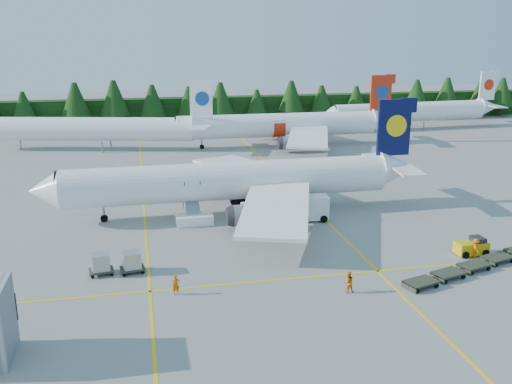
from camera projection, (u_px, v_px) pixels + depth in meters
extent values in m
plane|color=gray|center=(295.00, 252.00, 55.20)|extent=(320.00, 320.00, 0.00)
cube|color=yellow|center=(144.00, 202.00, 71.27)|extent=(0.25, 120.00, 0.01)
cube|color=yellow|center=(298.00, 193.00, 75.22)|extent=(0.25, 120.00, 0.01)
cube|color=yellow|center=(313.00, 277.00, 49.55)|extent=(80.00, 0.25, 0.01)
cube|color=black|center=(199.00, 110.00, 131.61)|extent=(220.00, 4.00, 6.00)
cylinder|color=white|center=(228.00, 181.00, 65.83)|extent=(37.35, 4.79, 4.39)
cone|color=white|center=(45.00, 191.00, 61.64)|extent=(3.12, 4.42, 4.39)
cube|color=#080D3B|center=(394.00, 127.00, 68.55)|extent=(4.17, 0.43, 6.80)
cube|color=white|center=(241.00, 167.00, 75.46)|extent=(11.49, 17.70, 1.24)
cylinder|color=gray|center=(229.00, 185.00, 72.63)|extent=(3.76, 2.34, 2.30)
cube|color=white|center=(276.00, 208.00, 57.93)|extent=(11.20, 17.67, 1.24)
cylinder|color=gray|center=(249.00, 215.00, 60.67)|extent=(3.76, 2.34, 2.30)
cylinder|color=gray|center=(104.00, 214.00, 63.71)|extent=(0.26, 0.26, 1.87)
cylinder|color=white|center=(277.00, 125.00, 105.17)|extent=(36.95, 4.60, 4.34)
cone|color=white|center=(168.00, 129.00, 101.36)|extent=(3.07, 4.36, 4.34)
cube|color=red|center=(381.00, 93.00, 107.54)|extent=(4.13, 0.41, 6.73)
cube|color=white|center=(282.00, 121.00, 114.68)|extent=(11.14, 17.50, 1.23)
cylinder|color=gray|center=(275.00, 131.00, 111.91)|extent=(3.71, 2.31, 2.28)
cube|color=white|center=(308.00, 137.00, 97.27)|extent=(11.32, 17.51, 1.23)
cylinder|color=gray|center=(291.00, 143.00, 100.03)|extent=(3.71, 2.31, 2.28)
cylinder|color=gray|center=(202.00, 144.00, 103.31)|extent=(0.26, 0.26, 1.85)
cylinder|color=white|center=(94.00, 129.00, 101.84)|extent=(35.65, 12.02, 4.19)
cube|color=white|center=(201.00, 100.00, 100.08)|extent=(3.96, 1.24, 6.49)
cylinder|color=gray|center=(21.00, 145.00, 102.87)|extent=(0.25, 0.25, 1.68)
cylinder|color=white|center=(410.00, 112.00, 123.99)|extent=(35.25, 6.31, 4.12)
cone|color=white|center=(329.00, 115.00, 119.13)|extent=(3.14, 4.30, 4.12)
cube|color=white|center=(488.00, 86.00, 127.47)|extent=(3.93, 0.61, 6.39)
cylinder|color=gray|center=(353.00, 128.00, 121.37)|extent=(0.25, 0.25, 1.65)
cube|color=white|center=(194.00, 220.00, 63.01)|extent=(4.10, 2.23, 1.06)
cube|color=gray|center=(192.00, 200.00, 64.35)|extent=(1.64, 3.88, 2.85)
cube|color=gray|center=(189.00, 185.00, 65.80)|extent=(1.76, 1.20, 0.12)
cube|color=white|center=(285.00, 212.00, 63.96)|extent=(2.19, 2.19, 2.10)
cube|color=black|center=(285.00, 208.00, 63.83)|extent=(1.88, 2.06, 0.90)
cube|color=white|center=(312.00, 207.00, 64.15)|extent=(3.81, 2.55, 2.60)
cube|color=gold|center=(471.00, 248.00, 54.42)|extent=(3.01, 1.66, 1.17)
cube|color=black|center=(478.00, 240.00, 54.35)|extent=(1.09, 1.41, 0.53)
cube|color=#343929|center=(421.00, 282.00, 47.44)|extent=(3.06, 2.38, 0.16)
cube|color=#343929|center=(448.00, 273.00, 49.16)|extent=(3.06, 2.38, 0.16)
cube|color=#343929|center=(474.00, 265.00, 50.89)|extent=(3.06, 2.38, 0.16)
cube|color=#343929|center=(498.00, 257.00, 52.61)|extent=(3.06, 2.38, 0.16)
cube|color=#343929|center=(101.00, 270.00, 50.00)|extent=(2.27, 1.87, 0.13)
cube|color=#AAADAF|center=(101.00, 262.00, 49.79)|extent=(1.64, 1.60, 1.46)
cube|color=#343929|center=(132.00, 268.00, 50.43)|extent=(2.27, 1.87, 0.13)
cube|color=#AAADAF|center=(132.00, 260.00, 50.21)|extent=(1.64, 1.60, 1.46)
imported|color=#D95604|center=(176.00, 285.00, 46.03)|extent=(0.68, 0.50, 1.70)
imported|color=orange|center=(348.00, 282.00, 46.42)|extent=(0.90, 0.71, 1.81)
imported|color=#EF5305|center=(475.00, 248.00, 53.54)|extent=(0.60, 0.82, 1.88)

